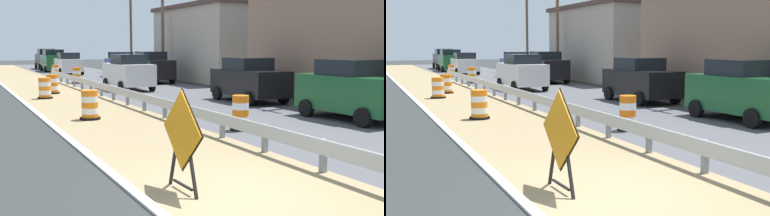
# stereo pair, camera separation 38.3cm
# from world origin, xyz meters

# --- Properties ---
(ground_plane) EXTENTS (160.00, 160.00, 0.00)m
(ground_plane) POSITION_xyz_m (0.00, 0.00, 0.00)
(ground_plane) COLOR #2B2D2D
(median_dirt_strip) EXTENTS (4.06, 120.00, 0.01)m
(median_dirt_strip) POSITION_xyz_m (0.83, 0.00, 0.00)
(median_dirt_strip) COLOR #8E7A56
(median_dirt_strip) RESTS_ON ground
(curb_near_edge) EXTENTS (0.20, 120.00, 0.11)m
(curb_near_edge) POSITION_xyz_m (-1.30, 0.00, 0.00)
(curb_near_edge) COLOR #ADADA8
(curb_near_edge) RESTS_ON ground
(guardrail_median) EXTENTS (0.18, 55.96, 0.71)m
(guardrail_median) POSITION_xyz_m (2.62, 2.35, 0.52)
(guardrail_median) COLOR #999EA3
(guardrail_median) RESTS_ON ground
(warning_sign_diamond) EXTENTS (0.10, 1.52, 1.89)m
(warning_sign_diamond) POSITION_xyz_m (-0.48, 0.39, 1.04)
(warning_sign_diamond) COLOR black
(warning_sign_diamond) RESTS_ON ground
(traffic_barrel_nearest) EXTENTS (0.63, 0.63, 1.08)m
(traffic_barrel_nearest) POSITION_xyz_m (3.80, 5.22, 0.49)
(traffic_barrel_nearest) COLOR orange
(traffic_barrel_nearest) RESTS_ON ground
(traffic_barrel_close) EXTENTS (0.73, 0.73, 1.04)m
(traffic_barrel_close) POSITION_xyz_m (0.18, 9.42, 0.47)
(traffic_barrel_close) COLOR orange
(traffic_barrel_close) RESTS_ON ground
(traffic_barrel_mid) EXTENTS (0.73, 0.73, 1.04)m
(traffic_barrel_mid) POSITION_xyz_m (-0.11, 16.96, 0.47)
(traffic_barrel_mid) COLOR orange
(traffic_barrel_mid) RESTS_ON ground
(traffic_barrel_far) EXTENTS (0.75, 0.75, 1.04)m
(traffic_barrel_far) POSITION_xyz_m (0.67, 19.25, 0.47)
(traffic_barrel_far) COLOR orange
(traffic_barrel_far) RESTS_ON ground
(traffic_barrel_farther) EXTENTS (0.70, 0.70, 1.10)m
(traffic_barrel_farther) POSITION_xyz_m (3.46, 25.71, 0.50)
(traffic_barrel_farther) COLOR orange
(traffic_barrel_farther) RESTS_ON ground
(traffic_barrel_farthest) EXTENTS (0.68, 0.68, 0.98)m
(traffic_barrel_farthest) POSITION_xyz_m (3.45, 33.43, 0.44)
(traffic_barrel_farthest) COLOR orange
(traffic_barrel_farthest) RESTS_ON ground
(car_lead_near_lane) EXTENTS (2.29, 4.87, 2.19)m
(car_lead_near_lane) POSITION_xyz_m (4.86, 41.97, 1.10)
(car_lead_near_lane) COLOR #195128
(car_lead_near_lane) RESTS_ON ground
(car_trailing_near_lane) EXTENTS (2.15, 4.42, 2.18)m
(car_trailing_near_lane) POSITION_xyz_m (8.37, 24.11, 1.09)
(car_trailing_near_lane) COLOR black
(car_trailing_near_lane) RESTS_ON ground
(car_lead_far_lane) EXTENTS (2.11, 4.39, 2.22)m
(car_lead_far_lane) POSITION_xyz_m (5.09, 47.35, 1.11)
(car_lead_far_lane) COLOR black
(car_lead_far_lane) RESTS_ON ground
(car_mid_far_lane) EXTENTS (2.09, 4.08, 2.12)m
(car_mid_far_lane) POSITION_xyz_m (8.41, 5.27, 1.06)
(car_mid_far_lane) COLOR #195128
(car_mid_far_lane) RESTS_ON ground
(car_trailing_far_lane) EXTENTS (2.14, 4.14, 1.96)m
(car_trailing_far_lane) POSITION_xyz_m (5.12, 36.16, 0.98)
(car_trailing_far_lane) COLOR silver
(car_trailing_far_lane) RESTS_ON ground
(car_distant_a) EXTENTS (2.14, 4.10, 2.04)m
(car_distant_a) POSITION_xyz_m (8.19, 11.45, 1.02)
(car_distant_a) COLOR black
(car_distant_a) RESTS_ON ground
(car_distant_b) EXTENTS (2.10, 4.29, 2.10)m
(car_distant_b) POSITION_xyz_m (5.10, 19.58, 1.05)
(car_distant_b) COLOR silver
(car_distant_b) RESTS_ON ground
(car_distant_c) EXTENTS (2.11, 4.07, 2.06)m
(car_distant_c) POSITION_xyz_m (8.28, 30.65, 1.03)
(car_distant_c) COLOR navy
(car_distant_c) RESTS_ON ground
(roadside_shop_far) EXTENTS (8.99, 11.34, 5.57)m
(roadside_shop_far) POSITION_xyz_m (15.18, 24.39, 2.80)
(roadside_shop_far) COLOR #AD9E8E
(roadside_shop_far) RESTS_ON ground
(utility_pole_mid) EXTENTS (0.24, 1.80, 9.05)m
(utility_pole_mid) POSITION_xyz_m (10.20, 26.40, 4.69)
(utility_pole_mid) COLOR brown
(utility_pole_mid) RESTS_ON ground
(utility_pole_far) EXTENTS (0.24, 1.80, 8.88)m
(utility_pole_far) POSITION_xyz_m (11.47, 37.25, 4.60)
(utility_pole_far) COLOR brown
(utility_pole_far) RESTS_ON ground
(tree_roadside) EXTENTS (3.91, 3.91, 7.40)m
(tree_roadside) POSITION_xyz_m (14.34, 23.06, 5.60)
(tree_roadside) COLOR #4C3D2D
(tree_roadside) RESTS_ON ground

